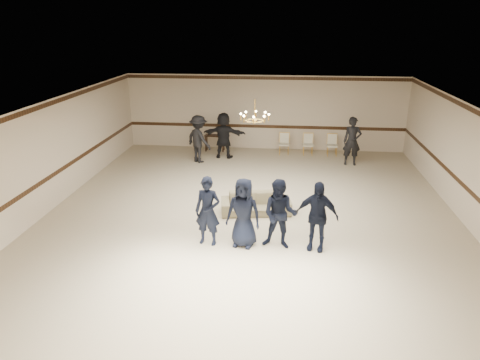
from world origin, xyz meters
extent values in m
cube|color=tan|center=(0.00, 0.00, 0.00)|extent=(12.00, 14.00, 0.01)
cube|color=#30241B|center=(0.00, 0.00, 3.20)|extent=(12.00, 14.00, 0.01)
cube|color=beige|center=(0.00, 7.00, 1.60)|extent=(12.00, 0.01, 3.20)
cube|color=beige|center=(0.00, -7.00, 1.60)|extent=(12.00, 0.01, 3.20)
cube|color=beige|center=(-6.00, 0.00, 1.60)|extent=(0.01, 14.00, 3.20)
cube|color=beige|center=(6.00, 0.00, 1.60)|extent=(0.01, 14.00, 3.20)
cube|color=#361F10|center=(0.00, 6.99, 1.00)|extent=(12.00, 0.02, 0.14)
cube|color=#361F10|center=(0.00, 6.99, 3.08)|extent=(12.00, 0.02, 0.14)
imported|color=black|center=(-0.93, -2.06, 0.89)|extent=(0.71, 0.52, 1.79)
imported|color=black|center=(-0.03, -2.06, 0.89)|extent=(0.97, 0.74, 1.79)
imported|color=black|center=(0.87, -2.06, 0.89)|extent=(0.96, 0.81, 1.79)
imported|color=black|center=(1.77, -2.06, 0.89)|extent=(1.12, 0.65, 1.79)
imported|color=#7A7051|center=(0.14, -0.03, 0.30)|extent=(2.13, 1.11, 0.59)
imported|color=black|center=(-2.49, 4.74, 0.95)|extent=(1.40, 1.31, 1.89)
imported|color=black|center=(-1.59, 5.44, 0.95)|extent=(1.79, 0.68, 1.89)
imported|color=black|center=(3.51, 5.04, 0.95)|extent=(0.69, 0.45, 1.89)
cube|color=black|center=(-2.12, 6.39, 0.35)|extent=(0.87, 0.44, 0.71)
camera|label=1|loc=(0.96, -12.12, 5.42)|focal=33.36mm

